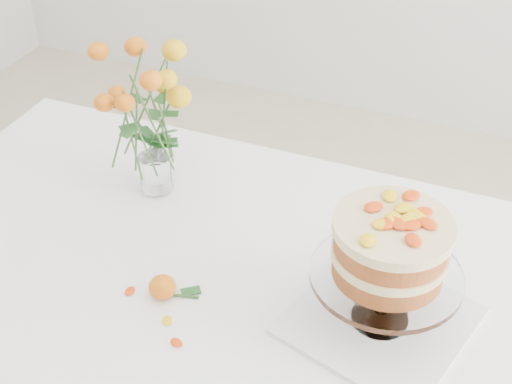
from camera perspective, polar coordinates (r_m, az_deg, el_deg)
table at (r=1.46m, az=-3.60°, el=-8.93°), size 1.43×0.93×0.76m
napkin at (r=1.32m, az=9.83°, el=-10.10°), size 0.36×0.36×0.01m
cake_stand at (r=1.21m, az=10.62°, el=-4.85°), size 0.26×0.26×0.24m
rose_vase at (r=1.51m, az=-8.55°, el=6.64°), size 0.30×0.30×0.36m
loose_rose_far at (r=1.35m, az=-7.48°, el=-7.55°), size 0.09×0.05×0.04m
stray_petal_a at (r=1.38m, az=-10.06°, el=-7.83°), size 0.03×0.02×0.00m
stray_petal_b at (r=1.32m, az=-7.14°, el=-10.18°), size 0.03×0.02×0.00m
stray_petal_c at (r=1.28m, az=-6.38°, el=-11.91°), size 0.03×0.02×0.00m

